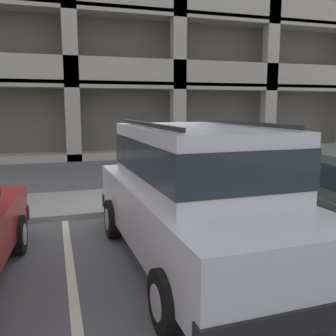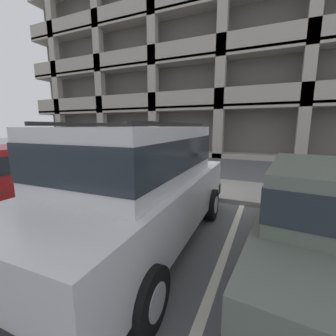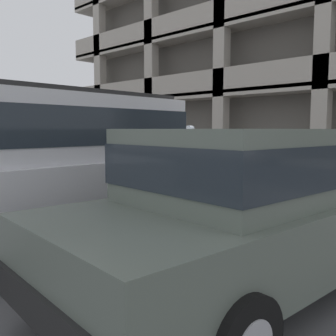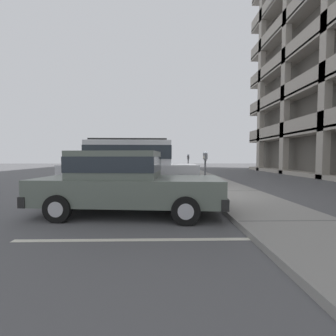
% 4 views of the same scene
% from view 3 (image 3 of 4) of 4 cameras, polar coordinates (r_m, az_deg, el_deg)
% --- Properties ---
extents(ground_plane, '(80.00, 80.00, 0.10)m').
position_cam_3_polar(ground_plane, '(7.29, 2.25, -6.65)').
color(ground_plane, '#565659').
extents(sidewalk, '(40.00, 2.20, 0.12)m').
position_cam_3_polar(sidewalk, '(8.27, 8.27, -4.43)').
color(sidewalk, gray).
rests_on(sidewalk, ground_plane).
extents(parking_stall_lines, '(12.54, 4.80, 0.01)m').
position_cam_3_polar(parking_stall_lines, '(5.27, 4.80, -11.01)').
color(parking_stall_lines, silver).
rests_on(parking_stall_lines, ground_plane).
extents(silver_suv, '(2.11, 4.83, 2.03)m').
position_cam_3_polar(silver_suv, '(5.41, -13.91, 0.99)').
color(silver_suv, silver).
rests_on(silver_suv, ground_plane).
extents(dark_hatchback, '(2.13, 4.62, 1.54)m').
position_cam_3_polar(dark_hatchback, '(3.68, 13.20, -5.46)').
color(dark_hatchback, '#5B665B').
rests_on(dark_hatchback, ground_plane).
extents(parking_meter_near, '(0.35, 0.12, 1.49)m').
position_cam_3_polar(parking_meter_near, '(7.54, 2.75, 3.59)').
color(parking_meter_near, '#595B60').
rests_on(parking_meter_near, sidewalk).
extents(parking_meter_far, '(0.35, 0.12, 1.45)m').
position_cam_3_polar(parking_meter_far, '(12.54, -19.09, 4.06)').
color(parking_meter_far, '#47474C').
rests_on(parking_meter_far, sidewalk).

